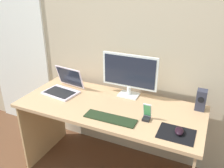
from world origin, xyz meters
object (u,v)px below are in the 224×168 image
at_px(speaker_right, 201,100).
at_px(mouse, 179,131).
at_px(phone_in_dock, 147,114).
at_px(monitor, 129,74).
at_px(laptop, 64,87).
at_px(keyboard_external, 110,118).

xyz_separation_m(speaker_right, mouse, (-0.09, -0.40, -0.07)).
bearing_deg(phone_in_dock, monitor, 129.65).
xyz_separation_m(monitor, laptop, (-0.58, -0.18, -0.17)).
bearing_deg(mouse, speaker_right, 67.40).
relative_size(monitor, phone_in_dock, 3.67).
bearing_deg(monitor, speaker_right, 0.79).
relative_size(keyboard_external, mouse, 4.06).
distance_m(laptop, keyboard_external, 0.65).
bearing_deg(mouse, keyboard_external, 174.09).
xyz_separation_m(laptop, keyboard_external, (0.59, -0.25, -0.04)).
height_order(laptop, phone_in_dock, laptop).
distance_m(laptop, mouse, 1.13).
height_order(speaker_right, keyboard_external, speaker_right).
height_order(monitor, phone_in_dock, monitor).
bearing_deg(mouse, phone_in_dock, 154.38).
relative_size(monitor, keyboard_external, 1.24).
distance_m(monitor, phone_in_dock, 0.45).
distance_m(speaker_right, mouse, 0.42).
height_order(keyboard_external, phone_in_dock, phone_in_dock).
distance_m(speaker_right, keyboard_external, 0.75).
xyz_separation_m(keyboard_external, phone_in_dock, (0.25, 0.11, 0.04)).
bearing_deg(speaker_right, keyboard_external, -144.35).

